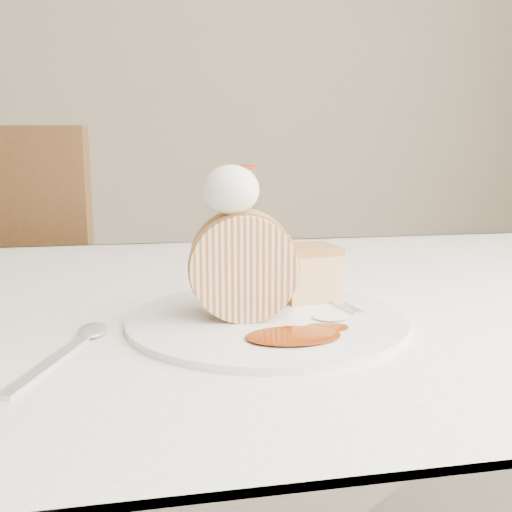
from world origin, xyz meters
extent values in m
cube|color=white|center=(0.00, 3.00, 1.40)|extent=(5.00, 0.10, 2.80)
cube|color=white|center=(0.00, 0.20, 0.73)|extent=(1.40, 0.90, 0.04)
cube|color=white|center=(0.00, 0.65, 0.61)|extent=(1.40, 0.01, 0.28)
cylinder|color=brown|center=(0.62, 0.57, 0.35)|extent=(0.06, 0.06, 0.71)
cube|color=brown|center=(-0.49, 1.04, 0.48)|extent=(0.55, 0.55, 0.04)
cylinder|color=brown|center=(-0.26, 1.20, 0.23)|extent=(0.04, 0.04, 0.46)
cylinder|color=brown|center=(-0.65, 1.28, 0.23)|extent=(0.04, 0.04, 0.46)
cylinder|color=brown|center=(-0.34, 0.81, 0.23)|extent=(0.04, 0.04, 0.46)
cylinder|color=white|center=(-0.05, 0.06, 0.75)|extent=(0.35, 0.35, 0.01)
cylinder|color=beige|center=(-0.08, 0.07, 0.81)|extent=(0.12, 0.07, 0.11)
cube|color=#B87745|center=(0.01, 0.13, 0.79)|extent=(0.08, 0.07, 0.06)
ellipsoid|color=white|center=(-0.09, 0.06, 0.90)|extent=(0.06, 0.06, 0.05)
ellipsoid|color=#722504|center=(-0.08, 0.07, 0.93)|extent=(0.03, 0.02, 0.01)
cube|color=silver|center=(0.04, 0.11, 0.76)|extent=(0.06, 0.18, 0.00)
cube|color=silver|center=(-0.27, -0.03, 0.75)|extent=(0.08, 0.17, 0.00)
camera|label=1|loc=(-0.18, -0.53, 0.94)|focal=40.00mm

